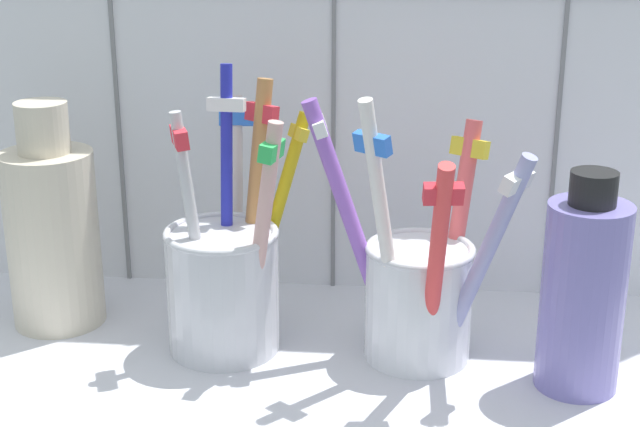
{
  "coord_description": "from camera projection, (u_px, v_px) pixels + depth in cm",
  "views": [
    {
      "loc": [
        5.18,
        -56.84,
        31.61
      ],
      "look_at": [
        0.0,
        0.11,
        11.63
      ],
      "focal_mm": 53.91,
      "sensor_mm": 36.0,
      "label": 1
    }
  ],
  "objects": [
    {
      "name": "counter_slab",
      "position": [
        320.0,
        364.0,
        0.64
      ],
      "size": [
        64.0,
        22.0,
        2.0
      ],
      "primitive_type": "cube",
      "color": "silver",
      "rests_on": "ground"
    },
    {
      "name": "tile_wall_back",
      "position": [
        335.0,
        14.0,
        0.68
      ],
      "size": [
        64.0,
        2.2,
        45.0
      ],
      "color": "white",
      "rests_on": "ground"
    },
    {
      "name": "toothbrush_cup_left",
      "position": [
        226.0,
        275.0,
        0.63
      ],
      "size": [
        9.38,
        11.21,
        18.58
      ],
      "color": "silver",
      "rests_on": "counter_slab"
    },
    {
      "name": "toothbrush_cup_right",
      "position": [
        419.0,
        288.0,
        0.61
      ],
      "size": [
        14.03,
        11.4,
        18.08
      ],
      "color": "white",
      "rests_on": "counter_slab"
    },
    {
      "name": "soap_bottle",
      "position": [
        583.0,
        292.0,
        0.57
      ],
      "size": [
        5.03,
        5.03,
        13.76
      ],
      "color": "#8076C5",
      "rests_on": "counter_slab"
    },
    {
      "name": "ceramic_vase",
      "position": [
        52.0,
        230.0,
        0.66
      ],
      "size": [
        6.32,
        6.32,
        15.76
      ],
      "color": "beige",
      "rests_on": "counter_slab"
    }
  ]
}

